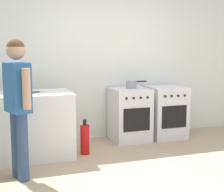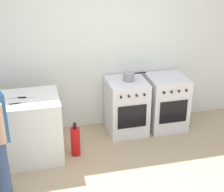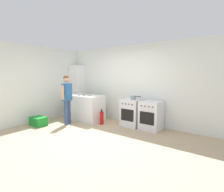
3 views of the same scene
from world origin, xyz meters
name	(u,v)px [view 2 (image 2 of 3)]	position (x,y,z in m)	size (l,w,h in m)	color
back_wall	(98,46)	(0.00, 1.95, 1.30)	(6.00, 0.10, 2.60)	silver
counter_unit	(12,130)	(-1.35, 1.20, 0.45)	(1.30, 0.70, 0.90)	white
oven_left	(126,106)	(0.35, 1.58, 0.43)	(0.58, 0.62, 0.85)	silver
oven_right	(166,102)	(1.00, 1.58, 0.43)	(0.58, 0.62, 0.85)	silver
pot	(129,77)	(0.38, 1.58, 0.91)	(0.35, 0.17, 0.12)	gray
knife_utility	(19,103)	(-1.21, 1.05, 0.90)	(0.25, 0.04, 0.01)	silver
knife_chef	(6,99)	(-1.36, 1.22, 0.90)	(0.31, 0.05, 0.01)	silver
knife_paring	(24,97)	(-1.14, 1.21, 0.91)	(0.21, 0.06, 0.01)	silver
knife_carving	(7,106)	(-1.35, 1.01, 0.90)	(0.32, 0.13, 0.01)	silver
fire_extinguisher	(75,141)	(-0.52, 1.10, 0.22)	(0.13, 0.13, 0.50)	red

